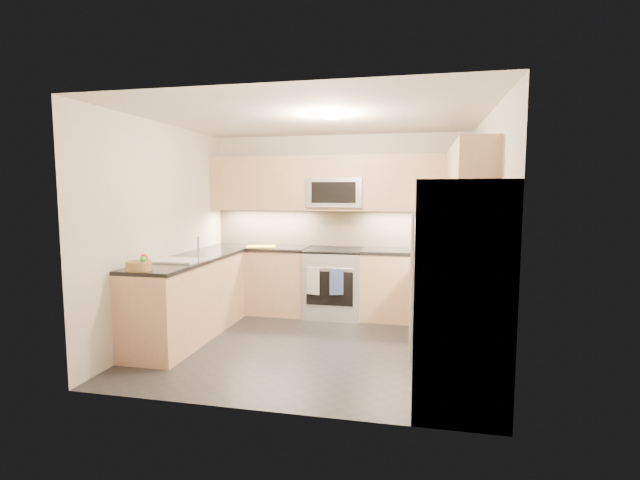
{
  "coord_description": "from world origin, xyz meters",
  "views": [
    {
      "loc": [
        1.13,
        -4.9,
        1.71
      ],
      "look_at": [
        0.0,
        0.35,
        1.15
      ],
      "focal_mm": 26.0,
      "sensor_mm": 36.0,
      "label": 1
    }
  ],
  "objects_px": {
    "gas_range": "(334,283)",
    "microwave": "(336,192)",
    "utensil_bowl": "(429,245)",
    "fruit_basket": "(139,266)",
    "cutting_board": "(261,247)",
    "refrigerator": "(459,295)"
  },
  "relations": [
    {
      "from": "gas_range",
      "to": "microwave",
      "type": "bearing_deg",
      "value": 90.0
    },
    {
      "from": "utensil_bowl",
      "to": "fruit_basket",
      "type": "relative_size",
      "value": 1.21
    },
    {
      "from": "utensil_bowl",
      "to": "cutting_board",
      "type": "xyz_separation_m",
      "value": [
        -2.29,
        0.02,
        -0.08
      ]
    },
    {
      "from": "microwave",
      "to": "utensil_bowl",
      "type": "bearing_deg",
      "value": -9.23
    },
    {
      "from": "microwave",
      "to": "refrigerator",
      "type": "height_order",
      "value": "microwave"
    },
    {
      "from": "cutting_board",
      "to": "fruit_basket",
      "type": "distance_m",
      "value": 2.16
    },
    {
      "from": "fruit_basket",
      "to": "gas_range",
      "type": "bearing_deg",
      "value": 54.03
    },
    {
      "from": "gas_range",
      "to": "fruit_basket",
      "type": "xyz_separation_m",
      "value": [
        -1.56,
        -2.15,
        0.53
      ]
    },
    {
      "from": "microwave",
      "to": "utensil_bowl",
      "type": "distance_m",
      "value": 1.44
    },
    {
      "from": "refrigerator",
      "to": "utensil_bowl",
      "type": "relative_size",
      "value": 6.0
    },
    {
      "from": "fruit_basket",
      "to": "cutting_board",
      "type": "bearing_deg",
      "value": 75.91
    },
    {
      "from": "gas_range",
      "to": "utensil_bowl",
      "type": "xyz_separation_m",
      "value": [
        1.25,
        -0.08,
        0.57
      ]
    },
    {
      "from": "utensil_bowl",
      "to": "cutting_board",
      "type": "height_order",
      "value": "utensil_bowl"
    },
    {
      "from": "cutting_board",
      "to": "refrigerator",
      "type": "bearing_deg",
      "value": -43.67
    },
    {
      "from": "refrigerator",
      "to": "fruit_basket",
      "type": "xyz_separation_m",
      "value": [
        -3.01,
        0.28,
        0.09
      ]
    },
    {
      "from": "utensil_bowl",
      "to": "cutting_board",
      "type": "bearing_deg",
      "value": 179.4
    },
    {
      "from": "gas_range",
      "to": "utensil_bowl",
      "type": "distance_m",
      "value": 1.38
    },
    {
      "from": "gas_range",
      "to": "refrigerator",
      "type": "xyz_separation_m",
      "value": [
        1.45,
        -2.43,
        0.45
      ]
    },
    {
      "from": "refrigerator",
      "to": "utensil_bowl",
      "type": "height_order",
      "value": "refrigerator"
    },
    {
      "from": "cutting_board",
      "to": "gas_range",
      "type": "bearing_deg",
      "value": 3.01
    },
    {
      "from": "microwave",
      "to": "fruit_basket",
      "type": "xyz_separation_m",
      "value": [
        -1.56,
        -2.27,
        -0.71
      ]
    },
    {
      "from": "microwave",
      "to": "refrigerator",
      "type": "relative_size",
      "value": 0.42
    }
  ]
}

